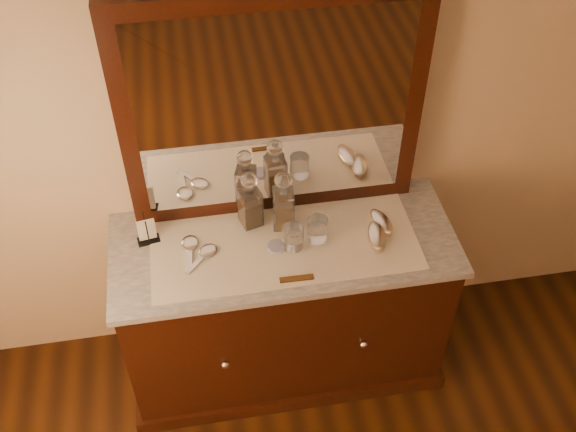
% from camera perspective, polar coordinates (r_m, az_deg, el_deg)
% --- Properties ---
extents(dresser_cabinet, '(1.40, 0.55, 0.82)m').
position_cam_1_polar(dresser_cabinet, '(3.13, -0.31, -7.77)').
color(dresser_cabinet, black).
rests_on(dresser_cabinet, floor).
extents(dresser_plinth, '(1.46, 0.59, 0.08)m').
position_cam_1_polar(dresser_plinth, '(3.43, -0.29, -11.56)').
color(dresser_plinth, black).
rests_on(dresser_plinth, floor).
extents(knob_left, '(0.04, 0.04, 0.04)m').
position_cam_1_polar(knob_left, '(2.92, -5.32, -12.40)').
color(knob_left, silver).
rests_on(knob_left, dresser_cabinet).
extents(knob_right, '(0.04, 0.04, 0.04)m').
position_cam_1_polar(knob_right, '(2.98, 6.41, -10.74)').
color(knob_right, silver).
rests_on(knob_right, dresser_cabinet).
extents(marble_top, '(1.44, 0.59, 0.03)m').
position_cam_1_polar(marble_top, '(2.81, -0.35, -2.45)').
color(marble_top, silver).
rests_on(marble_top, dresser_cabinet).
extents(mirror_frame, '(1.20, 0.08, 1.00)m').
position_cam_1_polar(mirror_frame, '(2.65, -1.28, 9.04)').
color(mirror_frame, black).
rests_on(mirror_frame, marble_top).
extents(mirror_glass, '(1.06, 0.01, 0.86)m').
position_cam_1_polar(mirror_glass, '(2.62, -1.16, 8.62)').
color(mirror_glass, white).
rests_on(mirror_glass, marble_top).
extents(lace_runner, '(1.10, 0.45, 0.00)m').
position_cam_1_polar(lace_runner, '(2.78, -0.28, -2.51)').
color(lace_runner, silver).
rests_on(lace_runner, marble_top).
extents(pin_dish, '(0.09, 0.09, 0.01)m').
position_cam_1_polar(pin_dish, '(2.77, -0.97, -2.61)').
color(pin_dish, silver).
rests_on(pin_dish, lace_runner).
extents(comb, '(0.14, 0.03, 0.01)m').
position_cam_1_polar(comb, '(2.66, 0.74, -5.30)').
color(comb, brown).
rests_on(comb, lace_runner).
extents(napkin_rack, '(0.10, 0.07, 0.14)m').
position_cam_1_polar(napkin_rack, '(2.82, -11.85, -1.27)').
color(napkin_rack, black).
rests_on(napkin_rack, marble_top).
extents(decanter_left, '(0.10, 0.10, 0.27)m').
position_cam_1_polar(decanter_left, '(2.80, -3.21, 0.99)').
color(decanter_left, brown).
rests_on(decanter_left, lace_runner).
extents(decanter_right, '(0.10, 0.10, 0.29)m').
position_cam_1_polar(decanter_right, '(2.79, -0.40, 0.89)').
color(decanter_right, brown).
rests_on(decanter_right, lace_runner).
extents(brush_near, '(0.10, 0.18, 0.05)m').
position_cam_1_polar(brush_near, '(2.81, 7.51, -1.76)').
color(brush_near, tan).
rests_on(brush_near, lace_runner).
extents(brush_far, '(0.10, 0.17, 0.04)m').
position_cam_1_polar(brush_far, '(2.87, 7.90, -0.58)').
color(brush_far, tan).
rests_on(brush_far, lace_runner).
extents(hand_mirror_outer, '(0.08, 0.19, 0.02)m').
position_cam_1_polar(hand_mirror_outer, '(2.80, -8.32, -2.54)').
color(hand_mirror_outer, silver).
rests_on(hand_mirror_outer, lace_runner).
extents(hand_mirror_inner, '(0.16, 0.17, 0.02)m').
position_cam_1_polar(hand_mirror_inner, '(2.76, -7.00, -3.17)').
color(hand_mirror_inner, silver).
rests_on(hand_mirror_inner, lace_runner).
extents(tumblers, '(0.20, 0.12, 0.10)m').
position_cam_1_polar(tumblers, '(2.76, 1.47, -1.46)').
color(tumblers, white).
rests_on(tumblers, lace_runner).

